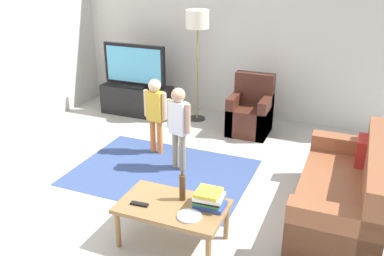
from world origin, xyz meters
name	(u,v)px	position (x,y,z in m)	size (l,w,h in m)	color
ground	(172,200)	(0.00, 0.00, 0.00)	(7.80, 7.80, 0.00)	#B2ADA3
wall_back	(249,35)	(0.00, 3.00, 1.35)	(6.00, 0.12, 2.70)	silver
area_rug	(162,172)	(-0.39, 0.54, 0.00)	(2.20, 1.60, 0.01)	#33477A
tv_stand	(137,100)	(-1.72, 2.30, 0.24)	(1.20, 0.44, 0.50)	black
tv	(135,66)	(-1.72, 2.28, 0.85)	(1.10, 0.28, 0.71)	black
couch	(348,196)	(1.82, 0.34, 0.29)	(0.80, 1.80, 0.86)	brown
armchair	(251,114)	(0.29, 2.26, 0.30)	(0.60, 0.60, 0.90)	#472319
floor_lamp	(197,25)	(-0.67, 2.45, 1.54)	(0.36, 0.36, 1.78)	#262626
child_near_tv	(155,109)	(-0.72, 1.06, 0.63)	(0.35, 0.17, 1.05)	orange
child_center	(179,121)	(-0.24, 0.74, 0.65)	(0.35, 0.19, 1.08)	gray
coffee_table	(173,209)	(0.33, -0.67, 0.37)	(1.00, 0.60, 0.42)	olive
book_stack	(209,199)	(0.65, -0.57, 0.50)	(0.29, 0.24, 0.16)	#334CA5
bottle	(182,187)	(0.38, -0.55, 0.55)	(0.06, 0.06, 0.32)	#4C3319
tv_remote	(139,204)	(0.05, -0.79, 0.43)	(0.17, 0.05, 0.02)	black
plate	(189,216)	(0.55, -0.79, 0.43)	(0.22, 0.22, 0.02)	white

